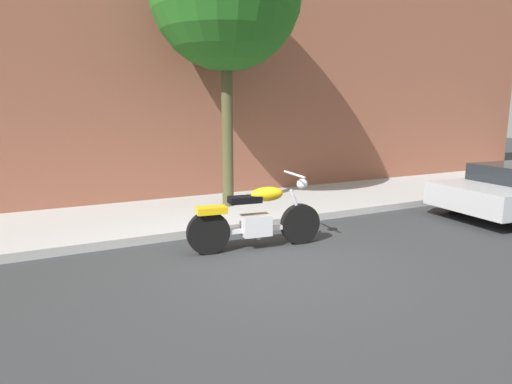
% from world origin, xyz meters
% --- Properties ---
extents(ground_plane, '(60.00, 60.00, 0.00)m').
position_xyz_m(ground_plane, '(0.00, 0.00, 0.00)').
color(ground_plane, '#303335').
extents(sidewalk, '(23.48, 2.81, 0.14)m').
position_xyz_m(sidewalk, '(0.00, 3.02, 0.07)').
color(sidewalk, '#ABABAB').
rests_on(sidewalk, ground).
extents(building_facade, '(23.48, 0.50, 7.98)m').
position_xyz_m(building_facade, '(0.00, 4.67, 3.99)').
color(building_facade, brown).
rests_on(building_facade, ground).
extents(motorcycle, '(2.13, 0.71, 1.14)m').
position_xyz_m(motorcycle, '(0.09, 0.65, 0.46)').
color(motorcycle, black).
rests_on(motorcycle, ground).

